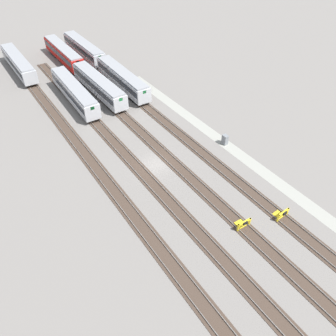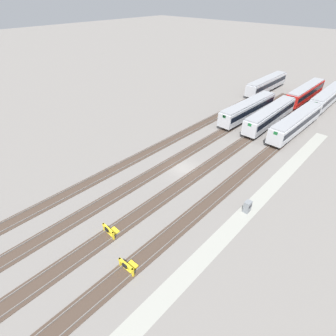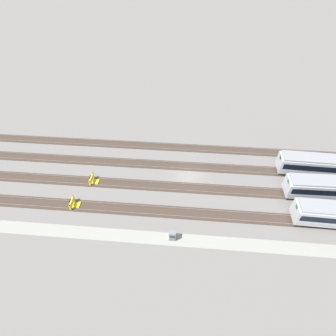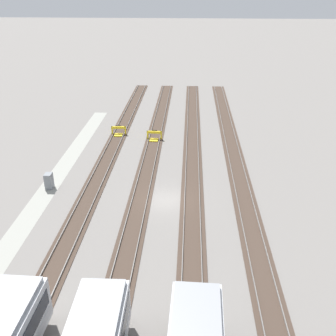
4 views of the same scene
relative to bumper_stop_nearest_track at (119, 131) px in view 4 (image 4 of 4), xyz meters
name	(u,v)px [view 4 (image 4 of 4)]	position (x,y,z in m)	size (l,w,h in m)	color
ground_plane	(166,200)	(17.19, 7.52, -0.51)	(400.00, 400.00, 0.00)	gray
service_walkway	(43,197)	(17.19, -4.53, -0.51)	(54.00, 2.00, 0.01)	#9E9E93
rail_track_nearest	(89,198)	(17.19, -0.01, -0.47)	(90.00, 2.23, 0.21)	#47382D
rail_track_near_inner	(140,199)	(17.19, 5.01, -0.47)	(90.00, 2.24, 0.21)	#47382D
rail_track_middle	(192,201)	(17.19, 10.03, -0.47)	(90.00, 2.24, 0.21)	#47382D
rail_track_far_inner	(245,202)	(17.19, 15.05, -0.47)	(90.00, 2.23, 0.21)	#47382D
bumper_stop_nearest_track	(119,131)	(0.00, 0.00, 0.00)	(1.38, 2.01, 1.22)	yellow
bumper_stop_near_inner_track	(154,136)	(1.56, 5.00, 0.00)	(1.37, 2.01, 1.22)	yellow
electrical_cabinet	(49,181)	(15.38, -4.44, 0.29)	(0.90, 0.73, 1.60)	gray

